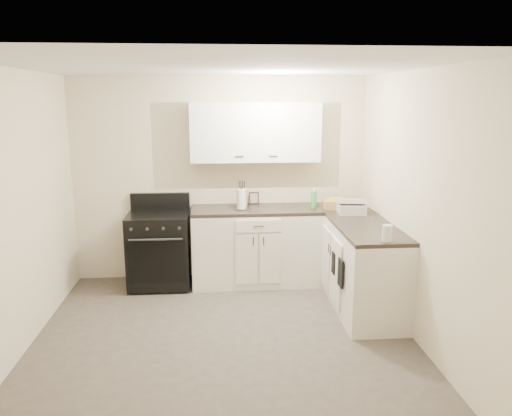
{
  "coord_description": "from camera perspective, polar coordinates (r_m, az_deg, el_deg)",
  "views": [
    {
      "loc": [
        -0.05,
        -4.35,
        2.25
      ],
      "look_at": [
        0.37,
        0.85,
        1.09
      ],
      "focal_mm": 35.0,
      "sensor_mm": 36.0,
      "label": 1
    }
  ],
  "objects": [
    {
      "name": "picture_frame",
      "position": [
        6.23,
        -0.25,
        1.15
      ],
      "size": [
        0.13,
        0.05,
        0.15
      ],
      "primitive_type": "cube",
      "rotation": [
        -0.14,
        0.0,
        0.08
      ],
      "color": "black",
      "rests_on": "countertop_back"
    },
    {
      "name": "countertop_back",
      "position": [
        6.01,
        0.03,
        -0.22
      ],
      "size": [
        1.55,
        0.6,
        0.04
      ],
      "primitive_type": "cube",
      "color": "black",
      "rests_on": "base_cabinets_back"
    },
    {
      "name": "upper_cabinets",
      "position": [
        6.03,
        -0.08,
        8.66
      ],
      "size": [
        1.55,
        0.3,
        0.7
      ],
      "primitive_type": "cube",
      "color": "white",
      "rests_on": "wall_back"
    },
    {
      "name": "soap_bottle",
      "position": [
        6.07,
        6.6,
        0.98
      ],
      "size": [
        0.07,
        0.07,
        0.2
      ],
      "primitive_type": "cylinder",
      "rotation": [
        0.0,
        0.0,
        -0.06
      ],
      "color": "green",
      "rests_on": "countertop_back"
    },
    {
      "name": "oven_mitt_far",
      "position": [
        5.38,
        8.88,
        -6.24
      ],
      "size": [
        0.02,
        0.13,
        0.23
      ],
      "primitive_type": "cube",
      "color": "black",
      "rests_on": "base_cabinets_right"
    },
    {
      "name": "stove",
      "position": [
        6.13,
        -10.97,
        -4.66
      ],
      "size": [
        0.72,
        0.62,
        0.87
      ],
      "primitive_type": "cube",
      "color": "black",
      "rests_on": "floor"
    },
    {
      "name": "wall_front",
      "position": [
        2.74,
        -3.32,
        -8.87
      ],
      "size": [
        3.6,
        0.0,
        3.6
      ],
      "primitive_type": "plane",
      "rotation": [
        -1.57,
        0.0,
        0.0
      ],
      "color": "beige",
      "rests_on": "ground"
    },
    {
      "name": "knife_block",
      "position": [
        6.04,
        -1.62,
        1.17
      ],
      "size": [
        0.12,
        0.11,
        0.24
      ],
      "primitive_type": "cube",
      "rotation": [
        0.0,
        0.0,
        0.14
      ],
      "color": "tan",
      "rests_on": "countertop_back"
    },
    {
      "name": "floor",
      "position": [
        4.89,
        -3.64,
        -14.83
      ],
      "size": [
        3.6,
        3.6,
        0.0
      ],
      "primitive_type": "plane",
      "color": "#473F38",
      "rests_on": "ground"
    },
    {
      "name": "wall_back",
      "position": [
        6.23,
        -4.1,
        3.28
      ],
      "size": [
        3.6,
        0.0,
        3.6
      ],
      "primitive_type": "plane",
      "rotation": [
        1.57,
        0.0,
        0.0
      ],
      "color": "beige",
      "rests_on": "ground"
    },
    {
      "name": "wicker_basket",
      "position": [
        6.06,
        9.17,
        0.41
      ],
      "size": [
        0.32,
        0.23,
        0.1
      ],
      "primitive_type": "cube",
      "rotation": [
        0.0,
        0.0,
        -0.1
      ],
      "color": "tan",
      "rests_on": "countertop_right"
    },
    {
      "name": "ceiling",
      "position": [
        4.35,
        -4.11,
        15.83
      ],
      "size": [
        3.6,
        3.6,
        0.0
      ],
      "primitive_type": "plane",
      "color": "white",
      "rests_on": "wall_back"
    },
    {
      "name": "wall_right",
      "position": [
        4.83,
        18.03,
        -0.02
      ],
      "size": [
        0.0,
        3.6,
        3.6
      ],
      "primitive_type": "plane",
      "rotation": [
        1.57,
        0.0,
        -1.57
      ],
      "color": "beige",
      "rests_on": "ground"
    },
    {
      "name": "base_cabinets_right",
      "position": [
        5.71,
        11.44,
        -6.07
      ],
      "size": [
        0.6,
        1.9,
        0.9
      ],
      "primitive_type": "cube",
      "color": "silver",
      "rests_on": "floor"
    },
    {
      "name": "wall_left",
      "position": [
        4.79,
        -25.92,
        -0.76
      ],
      "size": [
        0.0,
        3.6,
        3.6
      ],
      "primitive_type": "plane",
      "rotation": [
        1.57,
        0.0,
        1.57
      ],
      "color": "beige",
      "rests_on": "ground"
    },
    {
      "name": "countertop_right",
      "position": [
        5.58,
        11.65,
        -1.49
      ],
      "size": [
        0.6,
        1.9,
        0.04
      ],
      "primitive_type": "cube",
      "color": "black",
      "rests_on": "base_cabinets_right"
    },
    {
      "name": "base_cabinets_back",
      "position": [
        6.13,
        0.03,
        -4.5
      ],
      "size": [
        1.55,
        0.6,
        0.9
      ],
      "primitive_type": "cube",
      "color": "silver",
      "rests_on": "floor"
    },
    {
      "name": "oven_mitt_near",
      "position": [
        5.11,
        9.65,
        -7.32
      ],
      "size": [
        0.02,
        0.17,
        0.29
      ],
      "primitive_type": "cube",
      "color": "black",
      "rests_on": "base_cabinets_right"
    },
    {
      "name": "paper_towel",
      "position": [
        5.93,
        -1.69,
        0.99
      ],
      "size": [
        0.12,
        0.12,
        0.24
      ],
      "primitive_type": "cylinder",
      "rotation": [
        0.0,
        0.0,
        0.22
      ],
      "color": "white",
      "rests_on": "countertop_back"
    },
    {
      "name": "glass_jar",
      "position": [
        4.78,
        14.75,
        -2.8
      ],
      "size": [
        0.11,
        0.11,
        0.15
      ],
      "primitive_type": "cylinder",
      "rotation": [
        0.0,
        0.0,
        -0.23
      ],
      "color": "silver",
      "rests_on": "countertop_right"
    },
    {
      "name": "countertop_grill",
      "position": [
        5.85,
        10.84,
        -0.05
      ],
      "size": [
        0.33,
        0.31,
        0.11
      ],
      "primitive_type": "cube",
      "rotation": [
        0.0,
        0.0,
        -0.1
      ],
      "color": "silver",
      "rests_on": "countertop_right"
    }
  ]
}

